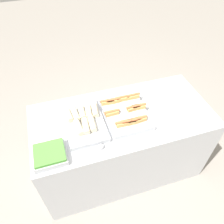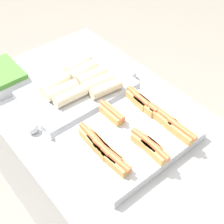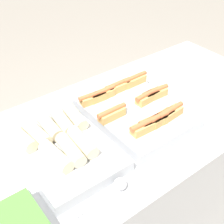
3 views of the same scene
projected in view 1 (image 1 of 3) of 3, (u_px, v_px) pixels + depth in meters
ground_plane at (120, 165)px, 2.59m from camera, size 12.00×12.00×0.00m
counter at (121, 144)px, 2.28m from camera, size 1.65×0.79×0.85m
tray_hotdogs at (125, 112)px, 1.95m from camera, size 0.39×0.49×0.10m
tray_wraps at (84, 121)px, 1.88m from camera, size 0.33×0.50×0.10m
tray_side_front at (50, 155)px, 1.64m from camera, size 0.25×0.23×0.07m
serving_spoon_near at (99, 147)px, 1.71m from camera, size 0.21×0.05×0.05m
serving_spoon_far at (84, 101)px, 2.09m from camera, size 0.21×0.05×0.05m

